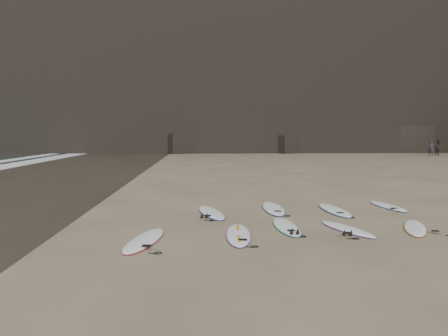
% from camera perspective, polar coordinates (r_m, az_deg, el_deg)
% --- Properties ---
extents(ground, '(240.00, 240.00, 0.00)m').
position_cam_1_polar(ground, '(12.46, 11.78, -7.91)').
color(ground, '#897559').
rests_on(ground, ground).
extents(headland, '(170.00, 101.00, 63.47)m').
position_cam_1_polar(headland, '(68.77, 21.40, 19.80)').
color(headland, black).
rests_on(headland, ground).
extents(surfboard_0, '(1.10, 2.66, 0.09)m').
position_cam_1_polar(surfboard_0, '(11.09, -10.34, -9.20)').
color(surfboard_0, white).
rests_on(surfboard_0, ground).
extents(surfboard_1, '(0.77, 2.59, 0.09)m').
position_cam_1_polar(surfboard_1, '(11.49, 1.88, -8.65)').
color(surfboard_1, white).
rests_on(surfboard_1, ground).
extents(surfboard_2, '(0.62, 2.50, 0.09)m').
position_cam_1_polar(surfboard_2, '(12.58, 8.14, -7.53)').
color(surfboard_2, white).
rests_on(surfboard_2, ground).
extents(surfboard_3, '(1.23, 2.34, 0.08)m').
position_cam_1_polar(surfboard_3, '(12.62, 15.77, -7.64)').
color(surfboard_3, white).
rests_on(surfboard_3, ground).
extents(surfboard_4, '(1.41, 2.30, 0.08)m').
position_cam_1_polar(surfboard_4, '(13.41, 23.69, -7.13)').
color(surfboard_4, white).
rests_on(surfboard_4, ground).
extents(surfboard_5, '(1.14, 2.67, 0.09)m').
position_cam_1_polar(surfboard_5, '(14.55, -1.66, -5.81)').
color(surfboard_5, white).
rests_on(surfboard_5, ground).
extents(surfboard_6, '(0.72, 2.78, 0.10)m').
position_cam_1_polar(surfboard_6, '(15.40, 6.46, -5.24)').
color(surfboard_6, white).
rests_on(surfboard_6, ground).
extents(surfboard_7, '(0.75, 2.68, 0.10)m').
position_cam_1_polar(surfboard_7, '(15.47, 14.22, -5.32)').
color(surfboard_7, white).
rests_on(surfboard_7, ground).
extents(surfboard_8, '(0.81, 2.37, 0.08)m').
position_cam_1_polar(surfboard_8, '(16.89, 20.60, -4.66)').
color(surfboard_8, white).
rests_on(surfboard_8, ground).
extents(person_a, '(0.78, 0.75, 1.81)m').
position_cam_1_polar(person_a, '(55.23, 25.43, 2.35)').
color(person_a, black).
rests_on(person_a, ground).
extents(person_b, '(1.01, 0.86, 1.82)m').
position_cam_1_polar(person_b, '(57.24, 26.23, 2.39)').
color(person_b, black).
rests_on(person_b, ground).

